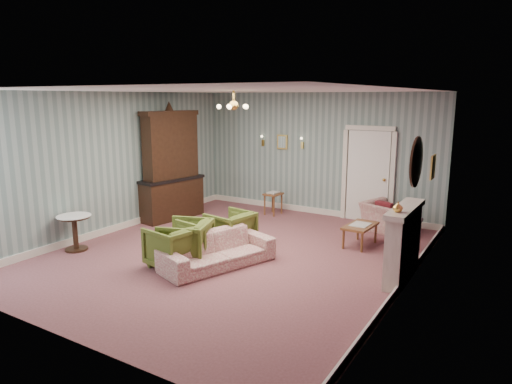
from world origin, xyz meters
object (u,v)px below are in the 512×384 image
Objects in this scene: fireplace at (403,243)px; sofa_chintz at (217,244)px; pedestal_table at (75,233)px; olive_chair_c at (230,228)px; wingback_chair at (389,212)px; olive_chair_a at (174,244)px; dresser at (171,162)px; olive_chair_b at (186,239)px; coffee_table at (360,235)px; side_table_black at (408,236)px.

sofa_chintz is at bearing -159.32° from fireplace.
sofa_chintz is at bearing 14.29° from pedestal_table.
sofa_chintz reaches higher than pedestal_table.
fireplace reaches higher than olive_chair_c.
olive_chair_a is at bearing 78.26° from wingback_chair.
dresser is at bearing 170.45° from fireplace.
olive_chair_b reaches higher than sofa_chintz.
sofa_chintz is 2.85m from coffee_table.
coffee_table is (1.68, 2.29, -0.17)m from sofa_chintz.
dresser reaches higher than pedestal_table.
olive_chair_a is 0.82× the size of wingback_chair.
olive_chair_b reaches higher than coffee_table.
coffee_table is at bearing 34.04° from pedestal_table.
olive_chair_b reaches higher than side_table_black.
olive_chair_c is at bearing -179.46° from olive_chair_a.
wingback_chair is 2.60m from fireplace.
fireplace reaches higher than pedestal_table.
coffee_table is (-0.20, -1.20, -0.21)m from wingback_chair.
side_table_black is (3.16, 2.76, -0.08)m from olive_chair_a.
olive_chair_b is at bearing 121.68° from sofa_chintz.
olive_chair_a is 0.29m from olive_chair_b.
olive_chair_b is at bearing -173.00° from olive_chair_a.
sofa_chintz reaches higher than side_table_black.
fireplace is (3.15, 0.12, 0.20)m from olive_chair_c.
coffee_table is at bearing 101.12° from wingback_chair.
dresser is at bearing 74.16° from sofa_chintz.
pedestal_table is (0.00, -2.67, -0.99)m from dresser.
sofa_chintz is at bearing -26.68° from dresser.
sofa_chintz is 3.48m from side_table_black.
sofa_chintz is 3.96m from wingback_chair.
dresser is 4.17× the size of side_table_black.
olive_chair_c reaches higher than coffee_table.
wingback_chair is at bearing 126.51° from olive_chair_b.
coffee_table is (2.06, 1.36, -0.17)m from olive_chair_c.
pedestal_table is (-5.51, -1.74, -0.25)m from fireplace.
olive_chair_b is 0.31× the size of dresser.
olive_chair_b is at bearing 14.98° from pedestal_table.
wingback_chair reaches higher than olive_chair_b.
pedestal_table reaches higher than coffee_table.
olive_chair_b is at bearing -133.24° from coffee_table.
pedestal_table is (-2.73, -0.70, -0.05)m from sofa_chintz.
sofa_chintz is (0.37, -0.92, -0.00)m from olive_chair_c.
fireplace is at bearing -0.37° from dresser.
olive_chair_b is 4.00m from side_table_black.
wingback_chair is (2.47, 3.60, 0.01)m from olive_chair_b.
coffee_table is at bearing 133.02° from olive_chair_c.
olive_chair_a is 0.72m from sofa_chintz.
fireplace is 1.71× the size of coffee_table.
sofa_chintz is at bearing 31.45° from olive_chair_c.
dresser is at bearing -153.29° from olive_chair_b.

